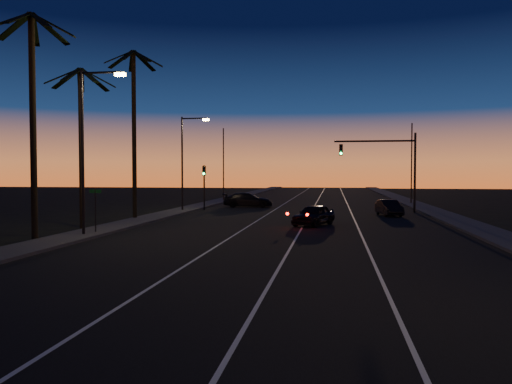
% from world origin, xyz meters
% --- Properties ---
extents(road, '(20.00, 170.00, 0.01)m').
position_xyz_m(road, '(0.00, 30.00, 0.01)').
color(road, black).
rests_on(road, ground).
extents(sidewalk_left, '(2.40, 170.00, 0.16)m').
position_xyz_m(sidewalk_left, '(-11.20, 30.00, 0.08)').
color(sidewalk_left, '#383835').
rests_on(sidewalk_left, ground).
extents(sidewalk_right, '(2.40, 170.00, 0.16)m').
position_xyz_m(sidewalk_right, '(11.20, 30.00, 0.08)').
color(sidewalk_right, '#383835').
rests_on(sidewalk_right, ground).
extents(lane_stripe_left, '(0.12, 160.00, 0.01)m').
position_xyz_m(lane_stripe_left, '(-3.00, 30.00, 0.02)').
color(lane_stripe_left, silver).
rests_on(lane_stripe_left, road).
extents(lane_stripe_mid, '(0.12, 160.00, 0.01)m').
position_xyz_m(lane_stripe_mid, '(0.50, 30.00, 0.02)').
color(lane_stripe_mid, silver).
rests_on(lane_stripe_mid, road).
extents(lane_stripe_right, '(0.12, 160.00, 0.01)m').
position_xyz_m(lane_stripe_right, '(4.00, 30.00, 0.02)').
color(lane_stripe_right, silver).
rests_on(lane_stripe_right, road).
extents(palm_near, '(4.25, 4.16, 11.53)m').
position_xyz_m(palm_near, '(-12.60, 18.00, 7.07)').
color(palm_near, black).
rests_on(palm_near, ground).
extents(palm_mid, '(4.25, 4.16, 10.03)m').
position_xyz_m(palm_mid, '(-13.20, 24.00, 6.25)').
color(palm_mid, black).
rests_on(palm_mid, ground).
extents(palm_far, '(4.25, 4.16, 12.53)m').
position_xyz_m(palm_far, '(-12.20, 30.00, 7.61)').
color(palm_far, black).
rests_on(palm_far, ground).
extents(streetlight_left_near, '(2.55, 0.26, 9.00)m').
position_xyz_m(streetlight_left_near, '(-10.70, 20.00, 5.32)').
color(streetlight_left_near, black).
rests_on(streetlight_left_near, ground).
extents(streetlight_left_far, '(2.55, 0.26, 8.50)m').
position_xyz_m(streetlight_left_far, '(-10.69, 38.00, 5.06)').
color(streetlight_left_far, black).
rests_on(streetlight_left_far, ground).
extents(street_sign, '(0.70, 0.06, 2.60)m').
position_xyz_m(street_sign, '(-10.80, 21.00, 1.66)').
color(street_sign, black).
rests_on(street_sign, ground).
extents(signal_mast, '(7.10, 0.41, 7.00)m').
position_xyz_m(signal_mast, '(7.14, 39.99, 4.78)').
color(signal_mast, black).
rests_on(signal_mast, ground).
extents(signal_post, '(0.28, 0.37, 4.20)m').
position_xyz_m(signal_post, '(-9.50, 39.98, 2.89)').
color(signal_post, black).
rests_on(signal_post, ground).
extents(far_pole_left, '(0.14, 0.14, 9.00)m').
position_xyz_m(far_pole_left, '(-11.00, 55.00, 4.50)').
color(far_pole_left, black).
rests_on(far_pole_left, ground).
extents(far_pole_right, '(0.14, 0.14, 9.00)m').
position_xyz_m(far_pole_right, '(11.00, 52.00, 4.50)').
color(far_pole_right, black).
rests_on(far_pole_right, ground).
extents(lead_car, '(3.20, 4.78, 1.38)m').
position_xyz_m(lead_car, '(1.17, 27.85, 0.70)').
color(lead_car, black).
rests_on(lead_car, road).
extents(right_car, '(2.02, 4.08, 1.29)m').
position_xyz_m(right_car, '(6.93, 36.32, 0.66)').
color(right_car, black).
rests_on(right_car, road).
extents(cross_car, '(5.19, 2.48, 1.46)m').
position_xyz_m(cross_car, '(-6.14, 44.62, 0.74)').
color(cross_car, black).
rests_on(cross_car, road).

